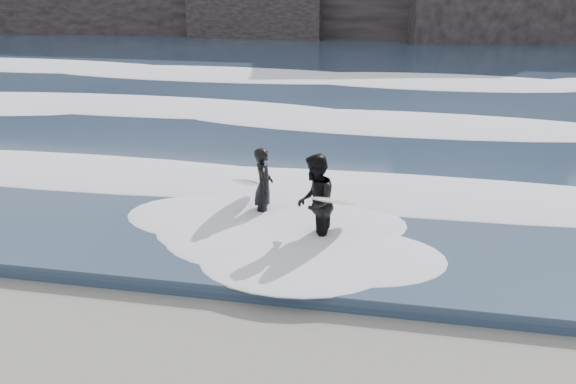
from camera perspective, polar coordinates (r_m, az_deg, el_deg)
name	(u,v)px	position (r m, az deg, el deg)	size (l,w,h in m)	color
sea	(342,68)	(36.21, 4.80, 10.96)	(90.00, 52.00, 0.30)	#273952
foam_near	(250,173)	(16.93, -3.44, 1.72)	(60.00, 3.20, 0.20)	white
foam_mid	(298,114)	(23.52, 0.94, 6.94)	(60.00, 4.00, 0.24)	white
foam_far	(332,74)	(32.24, 3.94, 10.44)	(60.00, 4.80, 0.30)	white
surfer_left	(261,185)	(14.44, -2.44, 0.60)	(0.99, 1.87, 1.78)	black
surfer_right	(316,203)	(13.02, 2.53, -0.98)	(1.38, 2.00, 2.04)	black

